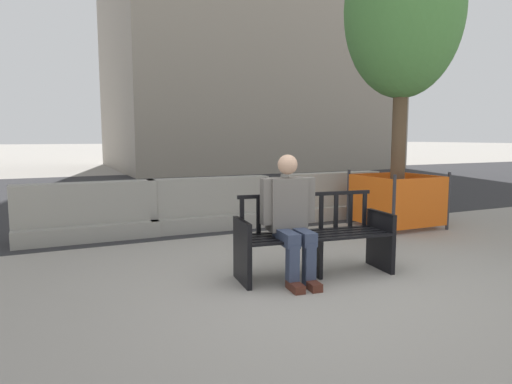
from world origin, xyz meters
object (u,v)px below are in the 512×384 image
at_px(jersey_barrier_left, 87,216).
at_px(jersey_barrier_centre, 209,208).
at_px(jersey_barrier_right, 331,199).
at_px(seated_person, 290,215).
at_px(street_tree, 404,11).
at_px(construction_fence, 397,199).
at_px(street_bench, 314,239).

bearing_deg(jersey_barrier_left, jersey_barrier_centre, -0.22).
bearing_deg(jersey_barrier_right, seated_person, -130.85).
relative_size(seated_person, jersey_barrier_right, 0.65).
bearing_deg(jersey_barrier_right, street_tree, -67.30).
height_order(seated_person, street_tree, street_tree).
height_order(street_tree, construction_fence, street_tree).
distance_m(jersey_barrier_centre, jersey_barrier_left, 1.89).
bearing_deg(jersey_barrier_left, jersey_barrier_right, 0.08).
bearing_deg(jersey_barrier_centre, jersey_barrier_left, 179.78).
height_order(jersey_barrier_left, construction_fence, construction_fence).
bearing_deg(seated_person, construction_fence, 30.01).
bearing_deg(street_bench, seated_person, -176.24).
bearing_deg(jersey_barrier_left, seated_person, -58.98).
distance_m(street_bench, street_tree, 4.47).
xyz_separation_m(jersey_barrier_left, jersey_barrier_right, (4.29, 0.01, 0.00)).
bearing_deg(street_tree, jersey_barrier_centre, 158.03).
height_order(seated_person, jersey_barrier_centre, seated_person).
bearing_deg(construction_fence, street_bench, -147.54).
distance_m(seated_person, jersey_barrier_left, 3.43).
distance_m(seated_person, construction_fence, 3.50).
height_order(jersey_barrier_centre, jersey_barrier_left, same).
bearing_deg(street_bench, construction_fence, 32.46).
height_order(jersey_barrier_left, street_tree, street_tree).
distance_m(jersey_barrier_right, construction_fence, 1.29).
bearing_deg(jersey_barrier_centre, street_tree, -21.97).
bearing_deg(seated_person, jersey_barrier_left, 121.02).
bearing_deg(street_tree, construction_fence, -135.00).
distance_m(seated_person, jersey_barrier_centre, 2.94).
height_order(street_bench, jersey_barrier_centre, street_bench).
bearing_deg(jersey_barrier_centre, jersey_barrier_right, 0.32).
xyz_separation_m(street_bench, street_tree, (2.72, 1.73, 3.09)).
relative_size(jersey_barrier_centre, jersey_barrier_right, 1.01).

